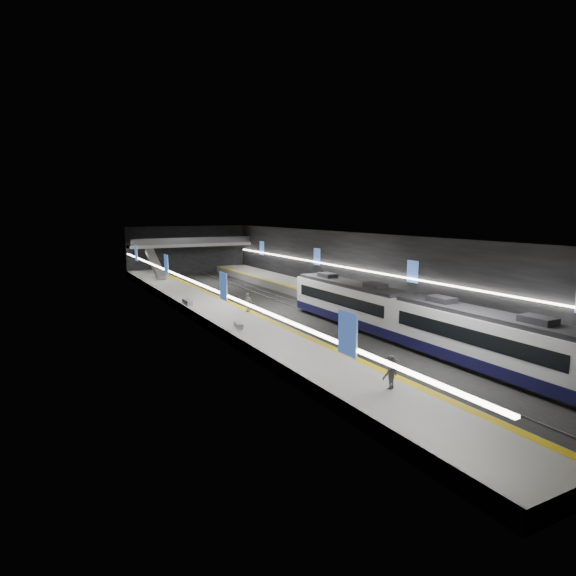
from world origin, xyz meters
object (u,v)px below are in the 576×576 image
bench_left_far (187,302)px  bench_right_far (307,282)px  escalator (155,264)px  passenger_left_b (390,372)px  bench_right_near (411,306)px  passenger_right_a (453,317)px  bench_left_near (238,325)px  passenger_right_b (468,319)px  passenger_left_a (248,302)px  train (405,316)px

bench_left_far → bench_right_far: bearing=19.5°
escalator → bench_left_far: escalator is taller
escalator → passenger_left_b: size_ratio=4.35×
bench_left_far → passenger_left_b: (2.64, -28.32, 0.69)m
bench_right_near → passenger_right_a: 7.66m
passenger_right_a → bench_right_near: bearing=-34.5°
bench_left_far → passenger_right_a: 25.76m
escalator → bench_right_far: size_ratio=4.76×
bench_left_near → passenger_right_b: size_ratio=1.02×
passenger_left_a → train: bearing=16.5°
train → bench_right_far: 26.35m
train → passenger_left_b: train is taller
passenger_left_a → bench_right_far: bearing=116.6°
passenger_right_b → bench_right_far: bearing=61.9°
bench_left_near → bench_right_far: (17.33, 18.25, 0.01)m
bench_right_near → passenger_left_b: passenger_left_b is taller
bench_right_near → passenger_left_a: size_ratio=1.10×
bench_right_far → train: bearing=-122.9°
bench_right_far → passenger_left_b: 38.28m
passenger_right_a → passenger_right_b: size_ratio=1.11×
bench_left_far → passenger_right_b: bearing=-51.8°
passenger_left_a → escalator: bearing=168.2°
bench_left_near → passenger_left_a: bearing=68.1°
bench_left_near → passenger_right_a: bearing=-19.3°
bench_left_far → passenger_right_a: (16.33, -19.91, 0.65)m
passenger_left_a → bench_left_far: bearing=-163.3°
escalator → bench_right_far: 22.59m
bench_right_far → escalator: bearing=116.5°
escalator → passenger_right_a: escalator is taller
passenger_right_a → bench_right_far: bearing=-21.9°
passenger_right_a → passenger_left_a: bearing=24.2°
bench_right_near → bench_right_far: (-0.33, 19.27, -0.03)m
escalator → passenger_right_b: 45.78m
bench_left_far → passenger_left_a: bearing=-58.2°
bench_left_near → bench_right_far: 25.17m
bench_right_near → passenger_right_b: size_ratio=1.23×
passenger_left_b → passenger_right_a: bearing=-162.2°
passenger_right_b → passenger_left_b: bearing=-178.0°
bench_right_near → bench_left_near: bearing=151.7°
passenger_right_a → passenger_right_b: bearing=-169.6°
train → bench_right_far: bearing=76.5°
escalator → passenger_left_a: size_ratio=4.52×
train → passenger_left_b: (-9.36, -9.39, -0.28)m
train → passenger_left_b: bearing=-134.9°
bench_left_near → passenger_left_b: (1.81, -16.74, 0.72)m
escalator → bench_right_near: bearing=-64.7°
train → bench_left_near: train is taller
passenger_right_a → passenger_left_a: 18.39m
passenger_left_a → passenger_left_b: bearing=-19.3°
train → escalator: 42.48m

